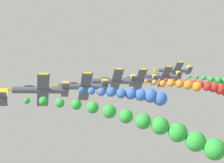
# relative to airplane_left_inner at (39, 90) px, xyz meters

# --- Properties ---
(smoke_trail_lead) EXTENTS (7.92, 27.49, 8.80)m
(smoke_trail_lead) POSITION_rel_airplane_left_inner_xyz_m (-13.31, -17.17, -6.09)
(smoke_trail_lead) COLOR green
(airplane_left_inner) EXTENTS (8.36, 10.35, 5.26)m
(airplane_left_inner) POSITION_rel_airplane_left_inner_xyz_m (0.00, 0.00, 0.00)
(airplane_left_inner) COLOR #474C56
(smoke_trail_left_inner) EXTENTS (2.63, 14.87, 3.12)m
(smoke_trail_left_inner) POSITION_rel_airplane_left_inner_xyz_m (-0.35, -16.28, -0.78)
(smoke_trail_left_inner) COLOR blue
(airplane_right_inner) EXTENTS (8.53, 10.35, 4.96)m
(airplane_right_inner) POSITION_rel_airplane_left_inner_xyz_m (8.84, -7.78, 1.04)
(airplane_right_inner) COLOR #474C56
(airplane_left_outer) EXTENTS (8.50, 10.35, 5.01)m
(airplane_left_outer) POSITION_rel_airplane_left_inner_xyz_m (18.06, -15.04, 2.63)
(airplane_left_outer) COLOR #474C56
(smoke_trail_left_outer) EXTENTS (3.10, 11.79, 2.63)m
(smoke_trail_left_outer) POSITION_rel_airplane_left_inner_xyz_m (17.05, -29.38, 1.98)
(smoke_trail_left_outer) COLOR orange
(airplane_right_outer) EXTENTS (8.47, 10.35, 5.06)m
(airplane_right_outer) POSITION_rel_airplane_left_inner_xyz_m (28.85, -22.37, 3.56)
(airplane_right_outer) COLOR #474C56
(airplane_trailing) EXTENTS (8.53, 10.35, 4.96)m
(airplane_trailing) POSITION_rel_airplane_left_inner_xyz_m (37.69, -30.73, 5.13)
(airplane_trailing) COLOR #474C56
(airplane_high_slot) EXTENTS (8.80, 10.35, 4.40)m
(airplane_high_slot) POSITION_rel_airplane_left_inner_xyz_m (46.81, -36.49, 7.44)
(airplane_high_slot) COLOR #474C56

